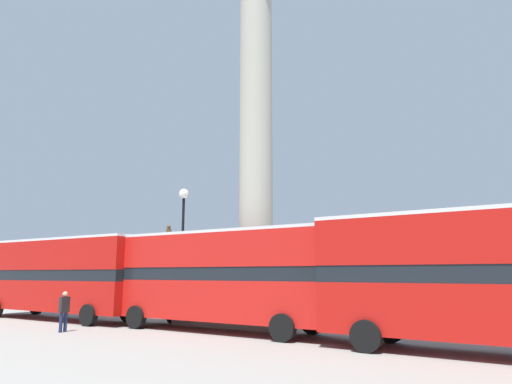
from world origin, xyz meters
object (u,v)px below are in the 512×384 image
(bus_a, at_px, (507,274))
(bus_c, at_px, (62,275))
(equestrian_statue, at_px, (167,286))
(pedestrian_near_lamp, at_px, (64,309))
(bus_b, at_px, (221,275))
(street_lamp, at_px, (183,235))
(monument_column, at_px, (256,188))

(bus_a, bearing_deg, bus_c, -179.43)
(equestrian_statue, bearing_deg, bus_a, -9.71)
(bus_a, relative_size, pedestrian_near_lamp, 6.76)
(bus_a, relative_size, bus_b, 1.05)
(bus_b, bearing_deg, bus_c, -176.74)
(street_lamp, xyz_separation_m, pedestrian_near_lamp, (-1.29, -5.85, -3.48))
(bus_a, xyz_separation_m, bus_b, (-10.96, 0.61, -0.06))
(bus_c, bearing_deg, pedestrian_near_lamp, -33.48)
(monument_column, relative_size, bus_a, 1.88)
(bus_c, distance_m, street_lamp, 7.03)
(monument_column, distance_m, bus_c, 11.54)
(equestrian_statue, bearing_deg, monument_column, -10.58)
(bus_a, xyz_separation_m, street_lamp, (-15.07, 2.74, 2.01))
(bus_a, height_order, street_lamp, street_lamp)
(bus_c, bearing_deg, monument_column, 23.14)
(bus_a, height_order, bus_b, bus_a)
(bus_b, bearing_deg, bus_a, -3.18)
(equestrian_statue, bearing_deg, street_lamp, -30.12)
(bus_c, bearing_deg, bus_b, 2.65)
(equestrian_statue, height_order, street_lamp, street_lamp)
(bus_b, relative_size, equestrian_statue, 1.84)
(pedestrian_near_lamp, bearing_deg, bus_c, -129.65)
(equestrian_statue, xyz_separation_m, pedestrian_near_lamp, (4.97, -11.44, -0.66))
(street_lamp, relative_size, pedestrian_near_lamp, 4.13)
(monument_column, distance_m, bus_a, 13.05)
(bus_b, distance_m, pedestrian_near_lamp, 6.72)
(bus_b, bearing_deg, pedestrian_near_lamp, -145.38)
(street_lamp, bearing_deg, pedestrian_near_lamp, -102.45)
(monument_column, bearing_deg, pedestrian_near_lamp, -123.25)
(bus_b, xyz_separation_m, equestrian_statue, (-10.38, 7.71, -0.75))
(monument_column, height_order, bus_c, monument_column)
(monument_column, height_order, bus_a, monument_column)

